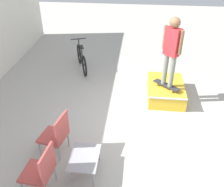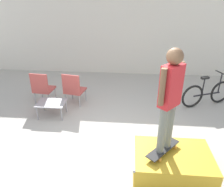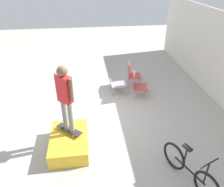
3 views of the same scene
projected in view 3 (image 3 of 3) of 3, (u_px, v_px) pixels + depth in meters
The scene contains 8 objects.
ground_plane at pixel (92, 115), 7.24m from camera, with size 24.00×24.00×0.00m, color #B7B2A8.
skate_ramp_box at pixel (69, 142), 5.86m from camera, with size 1.45×0.99×0.42m.
skateboard_on_ramp at pixel (69, 129), 5.88m from camera, with size 0.67×0.72×0.07m.
person_skater at pixel (65, 94), 5.32m from camera, with size 0.41×0.44×1.84m.
coffee_table at pixel (118, 84), 8.44m from camera, with size 0.74×0.56×0.39m.
patio_chair_left at pixel (132, 73), 8.82m from camera, with size 0.57×0.57×0.98m.
patio_chair_right at pixel (137, 84), 8.04m from camera, with size 0.61×0.61×0.98m.
bicycle at pixel (189, 169), 4.87m from camera, with size 1.56×0.74×0.96m.
Camera 3 is at (5.91, -0.08, 4.30)m, focal length 35.00 mm.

